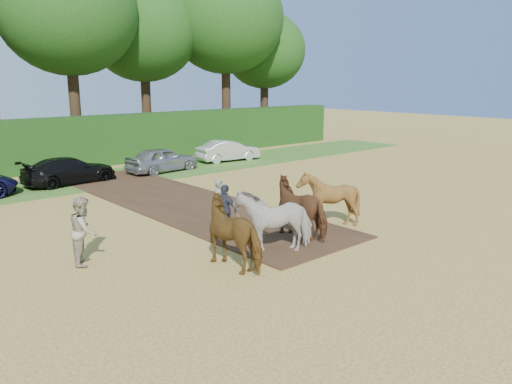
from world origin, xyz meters
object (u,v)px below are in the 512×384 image
spectator_near (84,231)px  plough_team (287,213)px  parked_cars (16,177)px  spectator_far (225,210)px

spectator_near → plough_team: bearing=-81.8°
parked_cars → spectator_far: bearing=-74.3°
spectator_near → parked_cars: size_ratio=0.06×
spectator_near → parked_cars: 11.32m
spectator_far → parked_cars: bearing=6.8°
plough_team → parked_cars: plough_team is taller
spectator_far → plough_team: size_ratio=0.26×
spectator_near → parked_cars: (1.44, 11.22, -0.28)m
spectator_far → parked_cars: spectator_far is taller
spectator_near → plough_team: 6.17m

